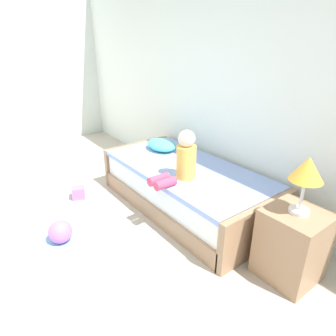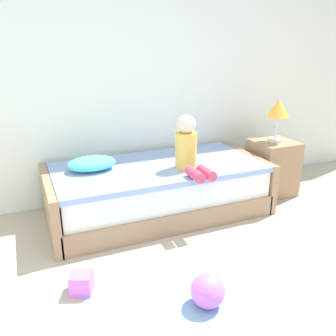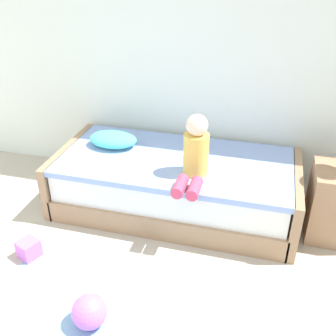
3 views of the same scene
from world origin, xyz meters
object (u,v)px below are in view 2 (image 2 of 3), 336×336
(bed, at_px, (158,189))
(child_figure, at_px, (188,148))
(pillow, at_px, (92,163))
(toy_ball, at_px, (208,291))
(table_lamp, at_px, (278,110))
(toy_block, at_px, (82,283))
(nightstand, at_px, (272,167))

(bed, height_order, child_figure, child_figure)
(bed, height_order, pillow, pillow)
(bed, distance_m, toy_ball, 1.41)
(table_lamp, bearing_deg, toy_ball, -138.98)
(pillow, bearing_deg, toy_block, -107.04)
(bed, relative_size, nightstand, 3.52)
(pillow, bearing_deg, child_figure, -21.83)
(bed, relative_size, child_figure, 4.14)
(child_figure, height_order, toy_ball, child_figure)
(bed, distance_m, toy_block, 1.33)
(nightstand, height_order, child_figure, child_figure)
(table_lamp, bearing_deg, bed, 178.62)
(nightstand, bearing_deg, toy_ball, -138.98)
(toy_ball, xyz_separation_m, toy_block, (-0.72, 0.45, -0.04))
(pillow, bearing_deg, bed, -9.30)
(nightstand, distance_m, child_figure, 1.23)
(table_lamp, height_order, toy_block, table_lamp)
(child_figure, relative_size, pillow, 1.16)
(toy_ball, bearing_deg, bed, 81.59)
(child_figure, bearing_deg, toy_block, -148.24)
(table_lamp, xyz_separation_m, pillow, (-1.96, 0.13, -0.37))
(pillow, xyz_separation_m, toy_ball, (0.41, -1.48, -0.45))
(table_lamp, height_order, pillow, table_lamp)
(nightstand, bearing_deg, bed, 178.62)
(bed, xyz_separation_m, table_lamp, (1.35, -0.03, 0.69))
(nightstand, xyz_separation_m, child_figure, (-1.14, -0.20, 0.40))
(toy_ball, distance_m, toy_block, 0.85)
(child_figure, relative_size, toy_ball, 2.27)
(pillow, height_order, toy_ball, pillow)
(nightstand, relative_size, table_lamp, 1.33)
(bed, bearing_deg, toy_block, -134.85)
(toy_block, bearing_deg, bed, 45.15)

